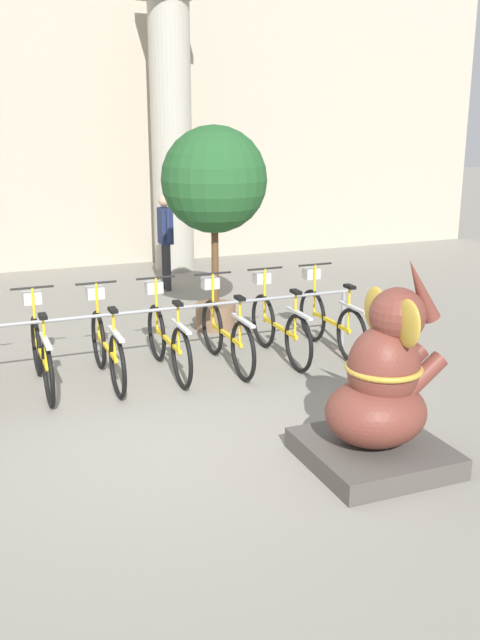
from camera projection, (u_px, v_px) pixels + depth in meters
The scene contains 13 objects.
ground_plane at pixel (171, 442), 6.64m from camera, with size 60.00×60.00×0.00m, color gray.
building_facade at pixel (37, 113), 13.49m from camera, with size 20.00×0.20×6.00m.
column_right at pixel (171, 134), 13.55m from camera, with size 0.97×0.97×5.16m.
bike_rack at pixel (135, 321), 8.27m from camera, with size 5.65×0.05×0.77m.
bicycle_2 at pixel (41, 353), 7.86m from camera, with size 0.48×1.74×1.07m.
bicycle_3 at pixel (107, 346), 8.10m from camera, with size 0.48×1.74×1.07m.
bicycle_4 at pixel (167, 338), 8.37m from camera, with size 0.48×1.74×1.07m.
bicycle_5 at pixel (226, 332), 8.60m from camera, with size 0.48×1.74×1.07m.
bicycle_6 at pixel (279, 326), 8.89m from camera, with size 0.48×1.74×1.07m.
bicycle_7 at pixel (330, 320), 9.14m from camera, with size 0.48×1.74×1.07m.
elephant_statue at pixel (381, 397), 6.10m from camera, with size 1.16×1.16×1.83m.
person_pedestrian at pixel (165, 233), 12.28m from camera, with size 0.22×0.47×1.67m.
potted_tree at pixel (214, 185), 9.70m from camera, with size 1.45×1.45×2.83m.
Camera 1 is at (-1.67, -5.88, 2.92)m, focal length 40.00 mm.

